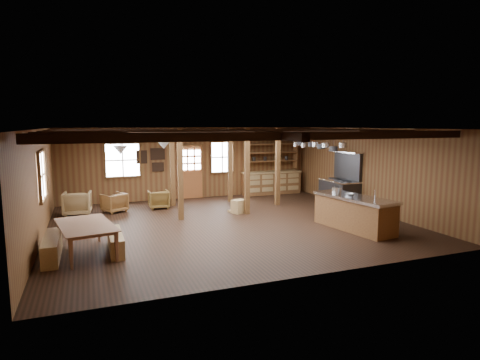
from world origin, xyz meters
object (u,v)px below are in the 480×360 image
object	(u,v)px
armchair_b	(159,199)
armchair_a	(114,203)
dining_table	(88,239)
commercial_range	(341,188)
armchair_c	(77,203)
kitchen_island	(354,212)

from	to	relation	value
armchair_b	armchair_a	bearing A→B (deg)	3.37
dining_table	commercial_range	bearing A→B (deg)	-83.29
armchair_a	armchair_b	xyz separation A→B (m)	(1.50, 0.07, -0.00)
commercial_range	armchair_a	size ratio (longest dim) A/B	2.81
commercial_range	armchair_b	distance (m)	6.50
commercial_range	armchair_b	bearing A→B (deg)	162.99
dining_table	armchair_a	distance (m)	4.47
commercial_range	dining_table	distance (m)	8.93
armchair_b	armchair_c	size ratio (longest dim) A/B	0.81
armchair_b	armchair_c	xyz separation A→B (m)	(-2.64, -0.12, 0.07)
dining_table	armchair_a	bearing A→B (deg)	-20.84
armchair_b	armchair_c	bearing A→B (deg)	3.33
kitchen_island	armchair_b	world-z (taller)	kitchen_island
kitchen_island	commercial_range	size ratio (longest dim) A/B	1.32
commercial_range	armchair_a	distance (m)	7.93
dining_table	armchair_c	size ratio (longest dim) A/B	2.32
dining_table	armchair_b	distance (m)	5.04
commercial_range	dining_table	world-z (taller)	commercial_range
kitchen_island	armchair_a	world-z (taller)	kitchen_island
armchair_a	armchair_c	bearing A→B (deg)	-25.44
armchair_c	armchair_b	bearing A→B (deg)	-171.49
armchair_a	armchair_b	world-z (taller)	armchair_a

